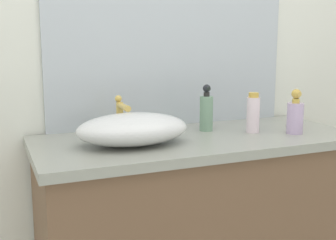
# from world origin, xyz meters

# --- Properties ---
(bathroom_wall_rear) EXTENTS (6.00, 0.06, 2.60)m
(bathroom_wall_rear) POSITION_xyz_m (0.00, 0.73, 1.30)
(bathroom_wall_rear) COLOR silver
(bathroom_wall_rear) RESTS_ON ground
(vanity_counter) EXTENTS (1.31, 0.57, 0.84)m
(vanity_counter) POSITION_xyz_m (0.10, 0.41, 0.42)
(vanity_counter) COLOR brown
(vanity_counter) RESTS_ON ground
(wall_mirror_panel) EXTENTS (1.14, 0.01, 1.07)m
(wall_mirror_panel) POSITION_xyz_m (0.10, 0.69, 1.37)
(wall_mirror_panel) COLOR #B2BCC6
(wall_mirror_panel) RESTS_ON vanity_counter
(sink_basin) EXTENTS (0.42, 0.27, 0.12)m
(sink_basin) POSITION_xyz_m (-0.20, 0.37, 0.90)
(sink_basin) COLOR silver
(sink_basin) RESTS_ON vanity_counter
(faucet) EXTENTS (0.03, 0.14, 0.16)m
(faucet) POSITION_xyz_m (-0.20, 0.52, 0.93)
(faucet) COLOR #D3B153
(faucet) RESTS_ON vanity_counter
(soap_dispenser) EXTENTS (0.06, 0.06, 0.20)m
(soap_dispenser) POSITION_xyz_m (0.17, 0.50, 0.92)
(soap_dispenser) COLOR gray
(soap_dispenser) RESTS_ON vanity_counter
(lotion_bottle) EXTENTS (0.07, 0.07, 0.19)m
(lotion_bottle) POSITION_xyz_m (0.49, 0.31, 0.91)
(lotion_bottle) COLOR #C3AAD5
(lotion_bottle) RESTS_ON vanity_counter
(perfume_bottle) EXTENTS (0.06, 0.06, 0.17)m
(perfume_bottle) POSITION_xyz_m (0.34, 0.39, 0.92)
(perfume_bottle) COLOR white
(perfume_bottle) RESTS_ON vanity_counter
(candle_jar) EXTENTS (0.05, 0.05, 0.04)m
(candle_jar) POSITION_xyz_m (0.58, 0.44, 0.86)
(candle_jar) COLOR silver
(candle_jar) RESTS_ON vanity_counter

